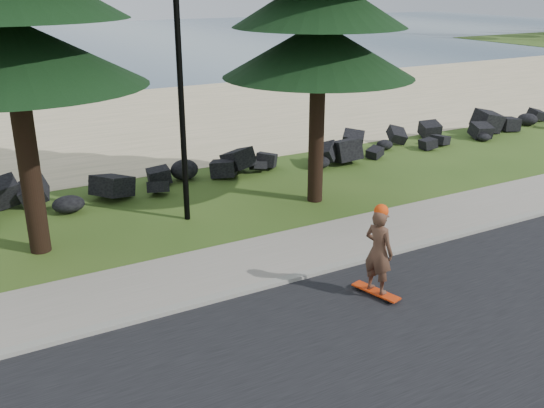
# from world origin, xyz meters

# --- Properties ---
(ground) EXTENTS (160.00, 160.00, 0.00)m
(ground) POSITION_xyz_m (0.00, 0.00, 0.00)
(ground) COLOR #315119
(ground) RESTS_ON ground
(road) EXTENTS (160.00, 7.00, 0.02)m
(road) POSITION_xyz_m (0.00, -4.50, 0.01)
(road) COLOR black
(road) RESTS_ON ground
(kerb) EXTENTS (160.00, 0.20, 0.10)m
(kerb) POSITION_xyz_m (0.00, -0.90, 0.05)
(kerb) COLOR gray
(kerb) RESTS_ON ground
(sidewalk) EXTENTS (160.00, 2.00, 0.08)m
(sidewalk) POSITION_xyz_m (0.00, 0.20, 0.04)
(sidewalk) COLOR gray
(sidewalk) RESTS_ON ground
(beach_sand) EXTENTS (160.00, 15.00, 0.01)m
(beach_sand) POSITION_xyz_m (0.00, 14.50, 0.01)
(beach_sand) COLOR tan
(beach_sand) RESTS_ON ground
(seawall_boulders) EXTENTS (60.00, 2.40, 1.10)m
(seawall_boulders) POSITION_xyz_m (0.00, 5.60, 0.00)
(seawall_boulders) COLOR black
(seawall_boulders) RESTS_ON ground
(lamp_post) EXTENTS (0.25, 0.14, 8.14)m
(lamp_post) POSITION_xyz_m (0.00, 3.20, 4.13)
(lamp_post) COLOR black
(lamp_post) RESTS_ON ground
(skateboarder) EXTENTS (0.53, 1.00, 1.82)m
(skateboarder) POSITION_xyz_m (1.63, -2.19, 0.92)
(skateboarder) COLOR red
(skateboarder) RESTS_ON ground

